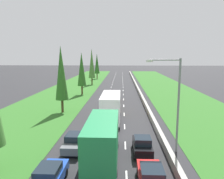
{
  "coord_description": "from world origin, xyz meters",
  "views": [
    {
      "loc": [
        1.32,
        -0.26,
        9.21
      ],
      "look_at": [
        -0.99,
        50.98,
        1.19
      ],
      "focal_mm": 34.55,
      "sensor_mm": 36.0,
      "label": 1
    }
  ],
  "objects_px": {
    "red_sedan_right_lane": "(152,178)",
    "street_light_mast": "(175,99)",
    "orange_hatchback_centre_lane": "(114,104)",
    "poplar_tree_third": "(82,69)",
    "green_box_truck_centre_lane": "(103,140)",
    "black_hatchback_right_lane": "(142,145)",
    "grey_sedan_left_lane": "(75,141)",
    "orange_sedan_centre_lane": "(114,97)",
    "poplar_tree_fifth": "(97,64)",
    "poplar_tree_fourth": "(92,64)",
    "blue_sedan_left_lane": "(49,177)",
    "white_box_truck_centre_lane": "(111,107)",
    "poplar_tree_second": "(61,73)"
  },
  "relations": [
    {
      "from": "blue_sedan_left_lane",
      "to": "poplar_tree_third",
      "type": "relative_size",
      "value": 0.45
    },
    {
      "from": "green_box_truck_centre_lane",
      "to": "grey_sedan_left_lane",
      "type": "relative_size",
      "value": 2.09
    },
    {
      "from": "poplar_tree_fifth",
      "to": "white_box_truck_centre_lane",
      "type": "bearing_deg",
      "value": -81.57
    },
    {
      "from": "blue_sedan_left_lane",
      "to": "poplar_tree_second",
      "type": "bearing_deg",
      "value": 102.85
    },
    {
      "from": "black_hatchback_right_lane",
      "to": "poplar_tree_fifth",
      "type": "bearing_deg",
      "value": 100.1
    },
    {
      "from": "black_hatchback_right_lane",
      "to": "street_light_mast",
      "type": "xyz_separation_m",
      "value": [
        3.01,
        0.6,
        4.4
      ]
    },
    {
      "from": "black_hatchback_right_lane",
      "to": "red_sedan_right_lane",
      "type": "bearing_deg",
      "value": -88.65
    },
    {
      "from": "green_box_truck_centre_lane",
      "to": "black_hatchback_right_lane",
      "type": "distance_m",
      "value": 4.38
    },
    {
      "from": "orange_hatchback_centre_lane",
      "to": "street_light_mast",
      "type": "relative_size",
      "value": 0.43
    },
    {
      "from": "red_sedan_right_lane",
      "to": "white_box_truck_centre_lane",
      "type": "bearing_deg",
      "value": 103.37
    },
    {
      "from": "red_sedan_right_lane",
      "to": "grey_sedan_left_lane",
      "type": "height_order",
      "value": "same"
    },
    {
      "from": "orange_sedan_centre_lane",
      "to": "poplar_tree_fifth",
      "type": "xyz_separation_m",
      "value": [
        -8.42,
        43.16,
        5.31
      ]
    },
    {
      "from": "poplar_tree_fourth",
      "to": "grey_sedan_left_lane",
      "type": "bearing_deg",
      "value": -84.18
    },
    {
      "from": "black_hatchback_right_lane",
      "to": "orange_sedan_centre_lane",
      "type": "height_order",
      "value": "black_hatchback_right_lane"
    },
    {
      "from": "orange_sedan_centre_lane",
      "to": "poplar_tree_third",
      "type": "relative_size",
      "value": 0.45
    },
    {
      "from": "poplar_tree_fourth",
      "to": "poplar_tree_fifth",
      "type": "relative_size",
      "value": 1.13
    },
    {
      "from": "orange_sedan_centre_lane",
      "to": "black_hatchback_right_lane",
      "type": "bearing_deg",
      "value": -81.59
    },
    {
      "from": "grey_sedan_left_lane",
      "to": "poplar_tree_fourth",
      "type": "height_order",
      "value": "poplar_tree_fourth"
    },
    {
      "from": "green_box_truck_centre_lane",
      "to": "white_box_truck_centre_lane",
      "type": "bearing_deg",
      "value": 89.53
    },
    {
      "from": "green_box_truck_centre_lane",
      "to": "poplar_tree_fourth",
      "type": "distance_m",
      "value": 52.36
    },
    {
      "from": "green_box_truck_centre_lane",
      "to": "street_light_mast",
      "type": "xyz_separation_m",
      "value": [
        6.52,
        2.86,
        3.05
      ]
    },
    {
      "from": "orange_sedan_centre_lane",
      "to": "green_box_truck_centre_lane",
      "type": "bearing_deg",
      "value": -89.94
    },
    {
      "from": "black_hatchback_right_lane",
      "to": "orange_sedan_centre_lane",
      "type": "relative_size",
      "value": 0.87
    },
    {
      "from": "green_box_truck_centre_lane",
      "to": "white_box_truck_centre_lane",
      "type": "distance_m",
      "value": 11.68
    },
    {
      "from": "orange_hatchback_centre_lane",
      "to": "poplar_tree_second",
      "type": "xyz_separation_m",
      "value": [
        -8.27,
        -2.92,
        5.63
      ]
    },
    {
      "from": "blue_sedan_left_lane",
      "to": "white_box_truck_centre_lane",
      "type": "xyz_separation_m",
      "value": [
        3.64,
        15.12,
        1.37
      ]
    },
    {
      "from": "blue_sedan_left_lane",
      "to": "poplar_tree_fifth",
      "type": "bearing_deg",
      "value": 93.86
    },
    {
      "from": "poplar_tree_second",
      "to": "street_light_mast",
      "type": "xyz_separation_m",
      "value": [
        14.67,
        -13.93,
        -1.24
      ]
    },
    {
      "from": "grey_sedan_left_lane",
      "to": "blue_sedan_left_lane",
      "type": "bearing_deg",
      "value": -93.9
    },
    {
      "from": "orange_sedan_centre_lane",
      "to": "orange_hatchback_centre_lane",
      "type": "bearing_deg",
      "value": -88.74
    },
    {
      "from": "white_box_truck_centre_lane",
      "to": "green_box_truck_centre_lane",
      "type": "bearing_deg",
      "value": -90.47
    },
    {
      "from": "red_sedan_right_lane",
      "to": "street_light_mast",
      "type": "relative_size",
      "value": 0.5
    },
    {
      "from": "orange_sedan_centre_lane",
      "to": "street_light_mast",
      "type": "height_order",
      "value": "street_light_mast"
    },
    {
      "from": "green_box_truck_centre_lane",
      "to": "poplar_tree_fifth",
      "type": "bearing_deg",
      "value": 96.94
    },
    {
      "from": "blue_sedan_left_lane",
      "to": "orange_hatchback_centre_lane",
      "type": "xyz_separation_m",
      "value": [
        3.65,
        23.15,
        0.02
      ]
    },
    {
      "from": "grey_sedan_left_lane",
      "to": "poplar_tree_second",
      "type": "relative_size",
      "value": 0.42
    },
    {
      "from": "orange_hatchback_centre_lane",
      "to": "street_light_mast",
      "type": "xyz_separation_m",
      "value": [
        6.41,
        -16.85,
        4.4
      ]
    },
    {
      "from": "grey_sedan_left_lane",
      "to": "orange_hatchback_centre_lane",
      "type": "distance_m",
      "value": 17.07
    },
    {
      "from": "green_box_truck_centre_lane",
      "to": "poplar_tree_fifth",
      "type": "relative_size",
      "value": 0.93
    },
    {
      "from": "red_sedan_right_lane",
      "to": "street_light_mast",
      "type": "bearing_deg",
      "value": 64.68
    },
    {
      "from": "orange_hatchback_centre_lane",
      "to": "poplar_tree_third",
      "type": "height_order",
      "value": "poplar_tree_third"
    },
    {
      "from": "grey_sedan_left_lane",
      "to": "poplar_tree_second",
      "type": "height_order",
      "value": "poplar_tree_second"
    },
    {
      "from": "orange_hatchback_centre_lane",
      "to": "green_box_truck_centre_lane",
      "type": "bearing_deg",
      "value": -90.33
    },
    {
      "from": "poplar_tree_second",
      "to": "orange_hatchback_centre_lane",
      "type": "bearing_deg",
      "value": 19.47
    },
    {
      "from": "grey_sedan_left_lane",
      "to": "poplar_tree_fifth",
      "type": "xyz_separation_m",
      "value": [
        -5.35,
        66.44,
        5.31
      ]
    },
    {
      "from": "black_hatchback_right_lane",
      "to": "orange_sedan_centre_lane",
      "type": "bearing_deg",
      "value": 98.41
    },
    {
      "from": "white_box_truck_centre_lane",
      "to": "poplar_tree_fourth",
      "type": "relative_size",
      "value": 0.82
    },
    {
      "from": "blue_sedan_left_lane",
      "to": "black_hatchback_right_lane",
      "type": "xyz_separation_m",
      "value": [
        7.05,
        5.7,
        0.02
      ]
    },
    {
      "from": "blue_sedan_left_lane",
      "to": "grey_sedan_left_lane",
      "type": "xyz_separation_m",
      "value": [
        0.44,
        6.38,
        0.0
      ]
    },
    {
      "from": "poplar_tree_fourth",
      "to": "poplar_tree_second",
      "type": "bearing_deg",
      "value": -90.15
    }
  ]
}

